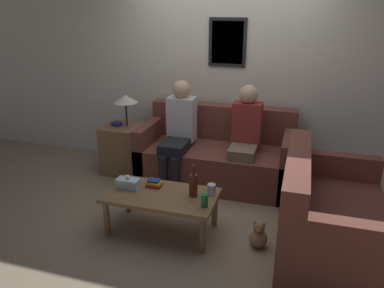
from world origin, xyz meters
TOP-DOWN VIEW (x-y plane):
  - ground_plane at (0.00, 0.00)m, footprint 16.00×16.00m
  - wall_back at (0.00, 1.01)m, footprint 9.00×0.08m
  - couch_main at (0.00, 0.53)m, footprint 1.90×0.90m
  - couch_side at (1.30, -0.65)m, footprint 0.90×1.46m
  - coffee_table at (-0.26, -0.76)m, footprint 1.09×0.59m
  - side_table_with_lamp at (-1.26, 0.44)m, footprint 0.50×0.50m
  - wine_bottle at (0.06, -0.70)m, footprint 0.08×0.08m
  - drinking_glass at (0.22, -0.62)m, footprint 0.08×0.08m
  - book_stack at (-0.38, -0.63)m, footprint 0.17×0.13m
  - soda_can at (0.21, -0.87)m, footprint 0.07×0.07m
  - tissue_box at (-0.62, -0.74)m, footprint 0.23×0.12m
  - person_left at (-0.45, 0.36)m, footprint 0.34×0.66m
  - person_right at (0.37, 0.40)m, footprint 0.34×0.59m
  - teddy_bear at (0.71, -0.76)m, footprint 0.17×0.17m

SIDE VIEW (x-z plane):
  - ground_plane at x=0.00m, z-range 0.00..0.00m
  - teddy_bear at x=0.71m, z-range -0.02..0.25m
  - couch_main at x=0.00m, z-range -0.14..0.79m
  - couch_side at x=1.30m, z-range -0.14..0.79m
  - coffee_table at x=-0.26m, z-range 0.15..0.56m
  - side_table_with_lamp at x=-1.26m, z-range -0.17..0.90m
  - book_stack at x=-0.38m, z-range 0.41..0.48m
  - drinking_glass at x=0.22m, z-range 0.41..0.51m
  - tissue_box at x=-0.62m, z-range 0.39..0.53m
  - soda_can at x=0.21m, z-range 0.41..0.53m
  - wine_bottle at x=0.06m, z-range 0.37..0.69m
  - person_left at x=-0.45m, z-range 0.06..1.35m
  - person_right at x=0.37m, z-range 0.07..1.34m
  - wall_back at x=0.00m, z-range 0.00..2.60m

